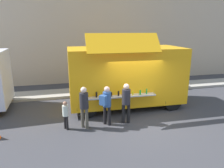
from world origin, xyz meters
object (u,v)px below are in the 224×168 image
object	(u,v)px
food_truck_main	(126,75)
customer_mid_with_backpack	(106,102)
customer_front_ordering	(126,100)
trash_bin	(174,81)
child_near_queue	(66,113)
customer_rear_waiting	(84,104)

from	to	relation	value
food_truck_main	customer_mid_with_backpack	xyz separation A→B (m)	(-1.43, -1.95, -0.61)
customer_front_ordering	food_truck_main	bearing A→B (deg)	-14.27
trash_bin	child_near_queue	world-z (taller)	child_near_queue
trash_bin	customer_front_ordering	world-z (taller)	customer_front_ordering
customer_mid_with_backpack	child_near_queue	bearing A→B (deg)	136.33
food_truck_main	customer_rear_waiting	xyz separation A→B (m)	(-2.33, -2.00, -0.60)
customer_front_ordering	child_near_queue	world-z (taller)	customer_front_ordering
food_truck_main	customer_front_ordering	bearing A→B (deg)	-105.66
trash_bin	customer_mid_with_backpack	world-z (taller)	customer_mid_with_backpack
food_truck_main	trash_bin	bearing A→B (deg)	30.71
food_truck_main	customer_rear_waiting	bearing A→B (deg)	-138.03
trash_bin	customer_rear_waiting	distance (m)	7.78
customer_rear_waiting	child_near_queue	world-z (taller)	customer_rear_waiting
food_truck_main	customer_front_ordering	distance (m)	2.13
trash_bin	customer_front_ordering	size ratio (longest dim) A/B	0.55
trash_bin	customer_rear_waiting	world-z (taller)	customer_rear_waiting
customer_mid_with_backpack	customer_front_ordering	bearing A→B (deg)	-43.03
child_near_queue	food_truck_main	bearing A→B (deg)	-0.31
customer_rear_waiting	customer_mid_with_backpack	bearing A→B (deg)	-39.39
customer_front_ordering	customer_rear_waiting	bearing A→B (deg)	94.22
customer_mid_with_backpack	child_near_queue	distance (m)	1.65
customer_front_ordering	customer_mid_with_backpack	distance (m)	0.83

